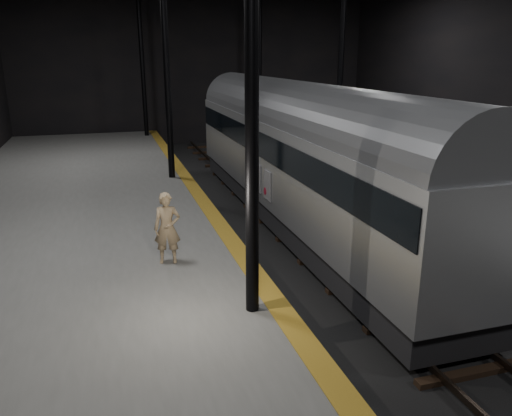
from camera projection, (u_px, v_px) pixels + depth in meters
name	position (u px, v px, depth m)	size (l,w,h in m)	color
ground	(335.00, 259.00, 15.11)	(44.00, 44.00, 0.00)	black
platform_left	(71.00, 274.00, 12.88)	(9.00, 43.80, 1.00)	#585855
tactile_strip	(231.00, 239.00, 13.91)	(0.50, 43.80, 0.01)	olive
track	(335.00, 257.00, 15.09)	(2.40, 43.00, 0.24)	#3F3328
train	(297.00, 149.00, 17.37)	(2.80, 18.68, 4.99)	#ADB1B5
woman	(167.00, 228.00, 12.15)	(0.65, 0.43, 1.78)	tan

